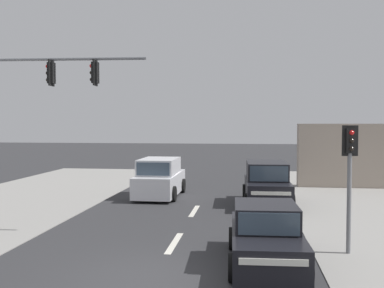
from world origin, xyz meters
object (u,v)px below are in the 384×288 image
suv_oncoming_mid (160,179)px  suv_receding_far (267,185)px  sedan_kerbside_parked (266,237)px  pedestal_signal_right_kerb (350,167)px  traffic_signal_mast (29,107)px

suv_oncoming_mid → suv_receding_far: bearing=-16.9°
sedan_kerbside_parked → pedestal_signal_right_kerb: bearing=27.7°
suv_receding_far → traffic_signal_mast: bearing=-142.3°
suv_receding_far → sedan_kerbside_parked: bearing=-92.3°
sedan_kerbside_parked → suv_oncoming_mid: 11.26m
pedestal_signal_right_kerb → suv_oncoming_mid: (-7.11, 8.97, -1.53)m
pedestal_signal_right_kerb → suv_receding_far: size_ratio=0.77×
pedestal_signal_right_kerb → suv_oncoming_mid: 11.55m
traffic_signal_mast → sedan_kerbside_parked: traffic_signal_mast is taller
sedan_kerbside_parked → suv_oncoming_mid: size_ratio=0.94×
suv_receding_far → suv_oncoming_mid: size_ratio=1.01×
sedan_kerbside_parked → suv_receding_far: suv_receding_far is taller
pedestal_signal_right_kerb → sedan_kerbside_parked: (-2.31, -1.21, -1.71)m
pedestal_signal_right_kerb → suv_oncoming_mid: bearing=128.4°
sedan_kerbside_parked → suv_oncoming_mid: (-4.80, 10.18, 0.18)m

